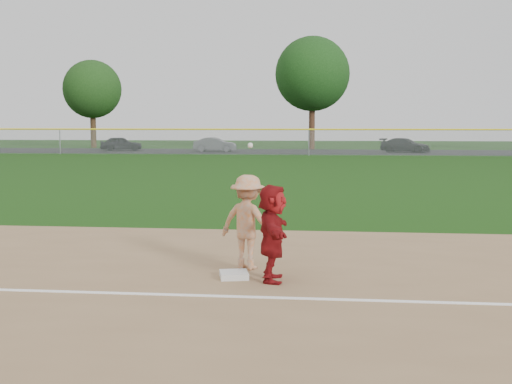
# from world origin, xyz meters

# --- Properties ---
(ground) EXTENTS (160.00, 160.00, 0.00)m
(ground) POSITION_xyz_m (0.00, 0.00, 0.00)
(ground) COLOR #143A0B
(ground) RESTS_ON ground
(foul_line) EXTENTS (60.00, 0.10, 0.01)m
(foul_line) POSITION_xyz_m (0.00, -0.80, 0.03)
(foul_line) COLOR white
(foul_line) RESTS_ON infield_dirt
(parking_asphalt) EXTENTS (120.00, 10.00, 0.01)m
(parking_asphalt) POSITION_xyz_m (0.00, 46.00, 0.01)
(parking_asphalt) COLOR black
(parking_asphalt) RESTS_ON ground
(first_base) EXTENTS (0.54, 0.54, 0.10)m
(first_base) POSITION_xyz_m (-0.24, 0.33, 0.07)
(first_base) COLOR silver
(first_base) RESTS_ON infield_dirt
(base_runner) EXTENTS (0.54, 1.46, 1.55)m
(base_runner) POSITION_xyz_m (0.40, 0.21, 0.79)
(base_runner) COLOR maroon
(base_runner) RESTS_ON infield_dirt
(car_left) EXTENTS (3.99, 2.62, 1.26)m
(car_left) POSITION_xyz_m (-16.91, 46.09, 0.64)
(car_left) COLOR black
(car_left) RESTS_ON parking_asphalt
(car_mid) EXTENTS (3.76, 1.44, 1.22)m
(car_mid) POSITION_xyz_m (-8.25, 45.29, 0.62)
(car_mid) COLOR #4E5055
(car_mid) RESTS_ON parking_asphalt
(car_right) EXTENTS (4.48, 3.18, 1.20)m
(car_right) POSITION_xyz_m (7.99, 45.46, 0.61)
(car_right) COLOR black
(car_right) RESTS_ON parking_asphalt
(first_base_play) EXTENTS (1.20, 0.96, 2.18)m
(first_base_play) POSITION_xyz_m (-0.09, 1.03, 0.83)
(first_base_play) COLOR #A5A5A7
(first_base_play) RESTS_ON infield_dirt
(outfield_fence) EXTENTS (110.00, 0.12, 110.00)m
(outfield_fence) POSITION_xyz_m (0.00, 40.00, 1.96)
(outfield_fence) COLOR #999EA0
(outfield_fence) RESTS_ON ground
(tree_1) EXTENTS (5.80, 5.80, 8.75)m
(tree_1) POSITION_xyz_m (-22.00, 53.00, 5.83)
(tree_1) COLOR #372514
(tree_1) RESTS_ON ground
(tree_2) EXTENTS (7.00, 7.00, 10.58)m
(tree_2) POSITION_xyz_m (0.00, 51.50, 7.06)
(tree_2) COLOR #3B2215
(tree_2) RESTS_ON ground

